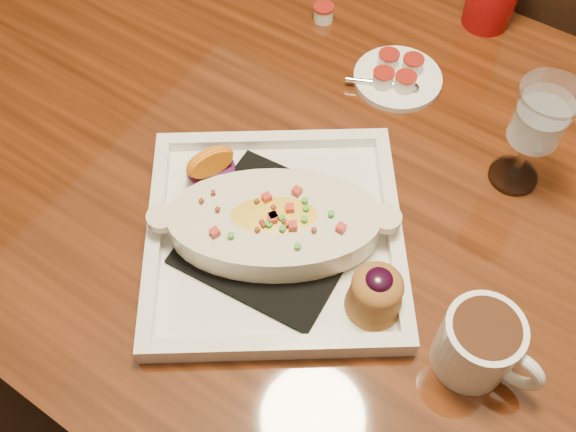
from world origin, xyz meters
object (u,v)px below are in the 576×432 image
Objects in this scene: chair_far at (487,48)px; goblet at (540,121)px; table at (336,217)px; saucer at (396,76)px; plate at (280,232)px; coffee_mug at (480,344)px.

chair_far is 0.64m from goblet.
saucer reaches higher than table.
chair_far is 7.00× the size of saucer.
plate is (-0.01, -0.76, 0.27)m from chair_far.
coffee_mug reaches higher than plate.
saucer is at bearing 132.60° from coffee_mug.
saucer is at bearing 86.62° from chair_far.
table is 0.31m from goblet.
table is 11.29× the size of saucer.
table is 0.23m from saucer.
goblet is at bearing 106.16° from coffee_mug.
goblet reaches higher than table.
coffee_mug is 0.28m from goblet.
goblet reaches higher than saucer.
chair_far reaches higher than table.
saucer is (-0.22, 0.07, -0.10)m from goblet.
table is 3.41× the size of plate.
table is at bearing 50.92° from plate.
chair_far is 0.50m from saucer.
chair_far is at bearing 90.00° from table.
table is at bearing -82.84° from saucer.
coffee_mug reaches higher than table.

